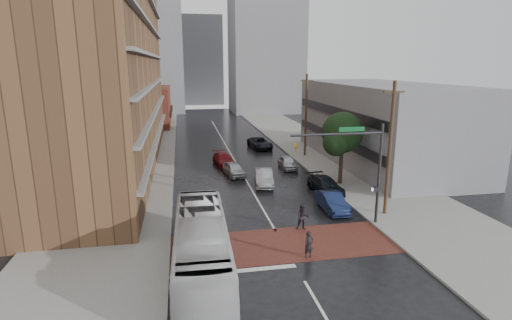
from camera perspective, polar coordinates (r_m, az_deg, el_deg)
ground at (r=25.42m, az=4.19°, el=-12.40°), size 160.00×160.00×0.00m
crosswalk at (r=25.85m, az=3.90°, el=-11.91°), size 14.00×5.00×0.02m
sidewalk_west at (r=48.65m, az=-16.87°, el=-0.15°), size 9.00×90.00×0.15m
sidewalk_east at (r=51.41m, az=9.51°, el=0.97°), size 9.00×90.00×0.15m
apartment_block at (r=46.84m, az=-21.36°, el=16.20°), size 10.00×44.00×28.00m
storefront_west at (r=76.67m, az=-15.23°, el=7.39°), size 8.00×16.00×7.00m
building_east at (r=48.15m, az=17.38°, el=5.05°), size 11.00×26.00×9.00m
distant_tower_west at (r=100.50m, az=-15.83°, el=15.85°), size 18.00×16.00×32.00m
distant_tower_east at (r=96.41m, az=1.40°, el=17.65°), size 16.00×14.00×36.00m
distant_tower_center at (r=117.22m, az=-7.96°, el=13.86°), size 12.00×10.00×24.00m
street_tree at (r=37.60m, az=12.24°, el=3.48°), size 4.20×4.10×6.90m
signal_mast at (r=28.00m, az=14.68°, el=-0.06°), size 6.50×0.30×7.20m
utility_pole_near at (r=30.56m, az=18.56°, el=1.57°), size 1.60×0.26×10.00m
utility_pole_far at (r=48.75m, az=7.14°, el=6.41°), size 1.60×0.26×10.00m
transit_bus at (r=21.96m, az=-7.79°, el=-12.17°), size 3.04×11.73×3.25m
pedestrian_a at (r=24.04m, az=7.57°, el=-11.90°), size 0.69×0.55×1.66m
pedestrian_b at (r=27.75m, az=6.69°, el=-8.13°), size 0.99×0.84×1.80m
car_travel_a at (r=40.66m, az=-3.18°, el=-1.33°), size 2.25×4.22×1.37m
car_travel_b at (r=37.45m, az=1.13°, el=-2.51°), size 2.21×4.72×1.50m
car_travel_c at (r=44.98m, az=-4.66°, el=0.09°), size 2.48×4.83×1.34m
suv_travel at (r=53.87m, az=0.57°, el=2.44°), size 3.01×5.49×1.46m
car_parked_near at (r=31.61m, az=10.79°, el=-5.90°), size 1.53×4.31×1.42m
car_parked_mid at (r=35.88m, az=9.89°, el=-3.54°), size 2.51×4.94×1.37m
car_parked_far at (r=43.60m, az=4.54°, el=-0.34°), size 1.63×3.97×1.35m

